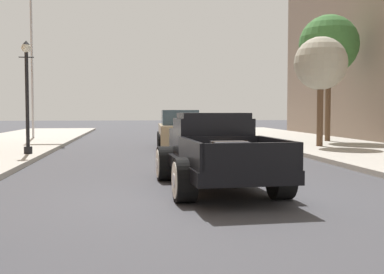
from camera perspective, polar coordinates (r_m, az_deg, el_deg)
name	(u,v)px	position (r m, az deg, el deg)	size (l,w,h in m)	color
ground_plane	(209,196)	(9.19, 2.09, -7.04)	(140.00, 140.00, 0.00)	#3D3D42
hotrod_truck_black	(214,152)	(10.19, 2.60, -1.76)	(2.37, 5.01, 1.58)	black
car_background_tan	(179,130)	(20.95, -1.54, 0.81)	(1.98, 4.35, 1.65)	tan
street_lamp_far	(27,88)	(17.32, -19.06, 5.50)	(0.50, 0.32, 3.85)	black
flagpole	(36,33)	(27.51, -18.11, 11.68)	(1.74, 0.16, 9.16)	#B2B2B7
street_tree_second	(321,64)	(20.70, 15.07, 8.38)	(2.19, 2.19, 4.53)	brown
street_tree_third	(329,45)	(24.40, 15.98, 10.46)	(2.86, 2.86, 6.08)	brown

